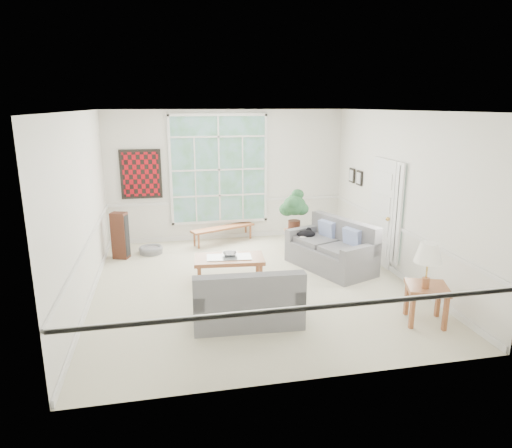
{
  "coord_description": "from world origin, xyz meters",
  "views": [
    {
      "loc": [
        -1.48,
        -7.45,
        3.09
      ],
      "look_at": [
        0.1,
        0.2,
        1.05
      ],
      "focal_mm": 32.0,
      "sensor_mm": 36.0,
      "label": 1
    }
  ],
  "objects_px": {
    "end_table": "(296,241)",
    "side_table": "(426,304)",
    "coffee_table": "(229,269)",
    "loveseat_front": "(247,295)",
    "loveseat_right": "(331,245)"
  },
  "relations": [
    {
      "from": "loveseat_front",
      "to": "loveseat_right",
      "type": "bearing_deg",
      "value": 46.56
    },
    {
      "from": "coffee_table",
      "to": "side_table",
      "type": "distance_m",
      "value": 3.35
    },
    {
      "from": "loveseat_front",
      "to": "coffee_table",
      "type": "relative_size",
      "value": 1.27
    },
    {
      "from": "loveseat_right",
      "to": "side_table",
      "type": "distance_m",
      "value": 2.51
    },
    {
      "from": "end_table",
      "to": "side_table",
      "type": "relative_size",
      "value": 0.82
    },
    {
      "from": "loveseat_front",
      "to": "end_table",
      "type": "xyz_separation_m",
      "value": [
        1.65,
        3.04,
        -0.19
      ]
    },
    {
      "from": "loveseat_front",
      "to": "end_table",
      "type": "height_order",
      "value": "loveseat_front"
    },
    {
      "from": "loveseat_right",
      "to": "coffee_table",
      "type": "bearing_deg",
      "value": 166.41
    },
    {
      "from": "coffee_table",
      "to": "end_table",
      "type": "distance_m",
      "value": 2.2
    },
    {
      "from": "loveseat_front",
      "to": "end_table",
      "type": "relative_size",
      "value": 3.3
    },
    {
      "from": "loveseat_right",
      "to": "coffee_table",
      "type": "distance_m",
      "value": 2.06
    },
    {
      "from": "coffee_table",
      "to": "side_table",
      "type": "bearing_deg",
      "value": -34.86
    },
    {
      "from": "end_table",
      "to": "side_table",
      "type": "height_order",
      "value": "side_table"
    },
    {
      "from": "end_table",
      "to": "loveseat_right",
      "type": "bearing_deg",
      "value": -73.19
    },
    {
      "from": "side_table",
      "to": "loveseat_front",
      "type": "bearing_deg",
      "value": 167.88
    }
  ]
}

